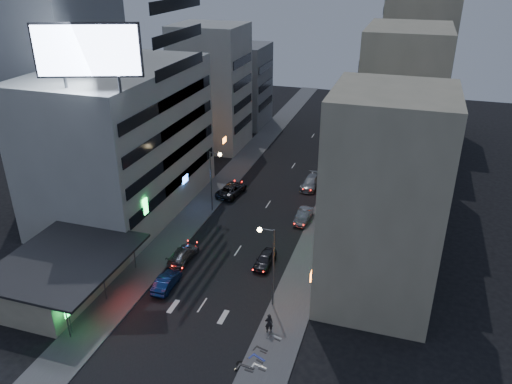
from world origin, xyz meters
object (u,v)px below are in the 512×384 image
at_px(parked_car_right_mid, 304,216).
at_px(scooter_black_b, 269,346).
at_px(scooter_black_a, 255,362).
at_px(parked_car_right_near, 265,259).
at_px(parked_car_left, 232,189).
at_px(scooter_silver_a, 268,363).
at_px(person, 269,323).
at_px(road_car_silver, 183,254).
at_px(scooter_silver_b, 283,334).
at_px(scooter_blue, 266,355).
at_px(road_car_blue, 166,282).
at_px(parked_car_right_far, 311,182).

relative_size(parked_car_right_mid, scooter_black_b, 2.53).
bearing_deg(scooter_black_a, parked_car_right_near, 20.04).
bearing_deg(parked_car_left, parked_car_right_near, 128.60).
bearing_deg(scooter_black_b, parked_car_left, 41.15).
bearing_deg(scooter_silver_a, scooter_black_a, 119.45).
bearing_deg(person, scooter_black_a, 68.66).
bearing_deg(person, parked_car_right_near, -94.65).
relative_size(road_car_silver, scooter_silver_b, 2.84).
bearing_deg(parked_car_right_near, parked_car_left, 123.93).
bearing_deg(scooter_blue, scooter_silver_a, -131.02).
height_order(parked_car_left, scooter_silver_a, parked_car_left).
bearing_deg(road_car_silver, person, 147.44).
relative_size(parked_car_left, scooter_black_b, 3.25).
xyz_separation_m(road_car_silver, scooter_black_a, (12.19, -12.72, 0.05)).
relative_size(scooter_black_b, scooter_silver_b, 1.01).
height_order(parked_car_right_mid, parked_car_left, parked_car_left).
distance_m(road_car_blue, scooter_blue, 13.83).
relative_size(road_car_silver, scooter_black_b, 2.80).
distance_m(parked_car_right_near, person, 10.53).
height_order(scooter_black_a, scooter_black_b, scooter_black_a).
height_order(scooter_black_a, scooter_blue, scooter_black_a).
xyz_separation_m(road_car_blue, person, (11.45, -3.24, 0.37)).
distance_m(road_car_blue, scooter_silver_a, 14.49).
bearing_deg(road_car_blue, parked_car_left, -88.65).
distance_m(road_car_silver, person, 14.67).
height_order(parked_car_right_mid, scooter_silver_a, parked_car_right_mid).
distance_m(parked_car_right_near, parked_car_left, 17.76).
height_order(parked_car_right_far, road_car_silver, parked_car_right_far).
bearing_deg(person, scooter_blue, 79.09).
bearing_deg(scooter_black_b, road_car_silver, 65.42).
bearing_deg(person, road_car_blue, -39.07).
xyz_separation_m(scooter_black_a, scooter_silver_b, (1.19, 3.91, -0.11)).
xyz_separation_m(road_car_blue, scooter_blue, (12.17, -6.56, -0.00)).
xyz_separation_m(parked_car_left, road_car_silver, (0.60, -16.75, -0.08)).
relative_size(parked_car_right_mid, scooter_silver_b, 2.57).
relative_size(parked_car_right_far, scooter_blue, 2.82).
relative_size(person, scooter_silver_a, 1.05).
distance_m(road_car_silver, scooter_silver_a, 18.05).
bearing_deg(scooter_silver_a, parked_car_left, 35.80).
bearing_deg(scooter_silver_b, parked_car_right_near, 39.43).
distance_m(parked_car_right_far, scooter_silver_a, 34.97).
bearing_deg(road_car_silver, scooter_silver_a, 138.82).
bearing_deg(scooter_silver_a, parked_car_right_near, 28.16).
relative_size(parked_car_left, road_car_silver, 1.16).
bearing_deg(road_car_silver, scooter_black_b, 142.37).
height_order(parked_car_right_far, scooter_silver_b, parked_car_right_far).
bearing_deg(scooter_silver_b, person, 86.78).
height_order(person, scooter_silver_b, person).
distance_m(parked_car_left, scooter_black_b, 30.36).
distance_m(parked_car_left, road_car_silver, 16.76).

